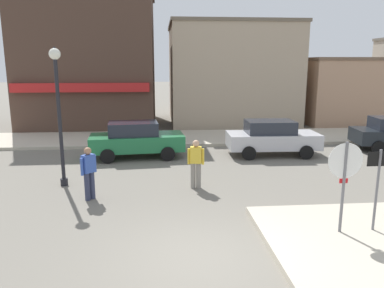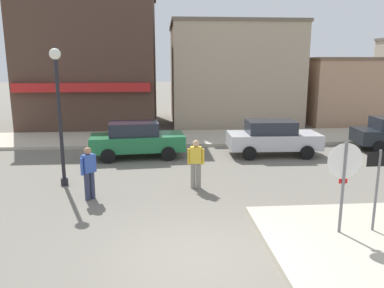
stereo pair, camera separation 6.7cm
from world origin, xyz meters
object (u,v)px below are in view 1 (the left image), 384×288
one_way_sign (378,182)px  parked_car_nearest (136,139)px  stop_sign (344,176)px  lamp_post (58,97)px  pedestrian_crossing_near (196,162)px  pedestrian_crossing_far (89,172)px  parked_car_second (272,137)px

one_way_sign → parked_car_nearest: one_way_sign is taller
stop_sign → lamp_post: lamp_post is taller
pedestrian_crossing_near → pedestrian_crossing_far: size_ratio=1.00×
lamp_post → pedestrian_crossing_far: 2.77m
one_way_sign → stop_sign: bearing=-177.5°
stop_sign → one_way_sign: 0.86m
lamp_post → pedestrian_crossing_far: bearing=-52.2°
pedestrian_crossing_far → parked_car_nearest: bearing=78.1°
parked_car_nearest → pedestrian_crossing_near: 4.87m
parked_car_second → pedestrian_crossing_far: 8.70m
parked_car_second → pedestrian_crossing_far: (-7.08, -5.06, 0.06)m
lamp_post → parked_car_second: bearing=23.8°
lamp_post → pedestrian_crossing_near: (4.39, -0.65, -2.09)m
one_way_sign → parked_car_second: (-0.05, 8.09, -0.52)m
stop_sign → parked_car_second: 8.20m
lamp_post → parked_car_nearest: bearing=59.3°
parked_car_second → lamp_post: bearing=-156.2°
one_way_sign → pedestrian_crossing_far: 7.76m
stop_sign → parked_car_nearest: 9.75m
one_way_sign → pedestrian_crossing_near: (-3.86, 3.83, -0.46)m
one_way_sign → lamp_post: 9.52m
one_way_sign → lamp_post: bearing=151.5°
lamp_post → parked_car_nearest: (2.20, 3.70, -2.15)m
lamp_post → pedestrian_crossing_far: size_ratio=2.82×
stop_sign → pedestrian_crossing_far: stop_sign is taller
pedestrian_crossing_far → pedestrian_crossing_near: bearing=13.6°
lamp_post → parked_car_second: (8.20, 3.62, -2.15)m
lamp_post → parked_car_second: lamp_post is taller
parked_car_nearest → parked_car_second: same height
stop_sign → one_way_sign: size_ratio=1.10×
lamp_post → stop_sign: bearing=-31.3°
stop_sign → parked_car_second: size_ratio=0.57×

